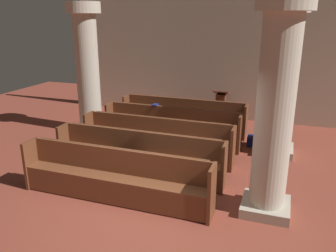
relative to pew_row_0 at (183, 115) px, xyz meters
name	(u,v)px	position (x,y,z in m)	size (l,w,h in m)	color
ground_plane	(148,205)	(0.64, -4.19, -0.51)	(19.20, 19.20, 0.00)	brown
back_wall	(220,49)	(0.64, 1.89, 1.74)	(10.00, 0.16, 4.50)	beige
pew_row_0	(183,115)	(0.00, 0.00, 0.00)	(3.66, 0.47, 0.96)	brown
pew_row_1	(171,125)	(0.00, -1.05, 0.00)	(3.66, 0.46, 0.96)	brown
pew_row_2	(157,138)	(0.00, -2.11, 0.00)	(3.66, 0.46, 0.96)	brown
pew_row_3	(138,154)	(0.00, -3.16, 0.00)	(3.66, 0.47, 0.96)	brown
pew_row_4	(114,175)	(0.00, -4.22, 0.00)	(3.66, 0.46, 0.96)	brown
pillar_aisle_side	(282,78)	(2.64, -0.83, 1.37)	(0.93, 0.93, 3.61)	#B6AD9A
pillar_far_side	(87,67)	(-2.59, -0.80, 1.37)	(0.93, 0.93, 3.61)	#B6AD9A
pillar_aisle_rear	(275,107)	(2.64, -3.69, 1.37)	(0.87, 0.87, 3.61)	#B6AD9A
lectern	(220,110)	(0.88, 1.11, -0.06)	(0.48, 0.45, 1.08)	#562B1A
hymn_book	(155,105)	(-0.52, -0.87, 0.46)	(0.14, 0.21, 0.03)	navy
kneeler_box_navy	(254,141)	(2.11, -0.50, -0.38)	(0.35, 0.31, 0.26)	navy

